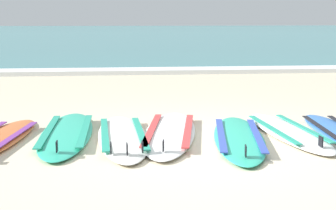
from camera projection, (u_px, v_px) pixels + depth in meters
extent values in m
plane|color=beige|center=(203.00, 146.00, 5.38)|extent=(80.00, 80.00, 0.00)
cube|color=teal|center=(131.00, 33.00, 41.27)|extent=(80.00, 60.00, 0.10)
cube|color=white|center=(156.00, 71.00, 12.31)|extent=(80.00, 0.83, 0.11)
cube|color=purple|center=(13.00, 137.00, 5.48)|extent=(0.30, 1.52, 0.01)
ellipsoid|color=#2DB793|center=(67.00, 133.00, 5.82)|extent=(0.61, 2.41, 0.07)
cube|color=teal|center=(48.00, 130.00, 5.79)|extent=(0.09, 1.68, 0.01)
cube|color=teal|center=(85.00, 129.00, 5.83)|extent=(0.09, 1.68, 0.01)
cube|color=black|center=(57.00, 146.00, 4.89)|extent=(0.01, 0.09, 0.11)
ellipsoid|color=silver|center=(123.00, 136.00, 5.68)|extent=(0.68, 2.32, 0.07)
cube|color=teal|center=(105.00, 133.00, 5.65)|extent=(0.15, 1.61, 0.01)
cube|color=teal|center=(140.00, 132.00, 5.70)|extent=(0.15, 1.61, 0.01)
cube|color=black|center=(127.00, 149.00, 4.79)|extent=(0.02, 0.09, 0.11)
cube|color=black|center=(111.00, 148.00, 4.83)|extent=(0.02, 0.09, 0.11)
cube|color=black|center=(142.00, 147.00, 4.87)|extent=(0.02, 0.09, 0.11)
ellipsoid|color=white|center=(170.00, 132.00, 5.86)|extent=(1.01, 2.50, 0.07)
cube|color=#D13838|center=(152.00, 129.00, 5.87)|extent=(0.37, 1.69, 0.01)
cube|color=#D13838|center=(188.00, 129.00, 5.84)|extent=(0.37, 1.69, 0.01)
cube|color=black|center=(163.00, 146.00, 4.92)|extent=(0.03, 0.09, 0.11)
ellipsoid|color=#2DB793|center=(239.00, 138.00, 5.61)|extent=(0.94, 2.34, 0.07)
cube|color=#334CB2|center=(221.00, 134.00, 5.62)|extent=(0.34, 1.58, 0.01)
cube|color=#334CB2|center=(257.00, 134.00, 5.59)|extent=(0.34, 1.58, 0.01)
cube|color=black|center=(246.00, 151.00, 4.72)|extent=(0.03, 0.09, 0.11)
ellipsoid|color=white|center=(287.00, 131.00, 5.92)|extent=(0.70, 2.21, 0.07)
cube|color=teal|center=(272.00, 129.00, 5.88)|extent=(0.18, 1.53, 0.01)
cube|color=teal|center=(303.00, 127.00, 5.94)|extent=(0.18, 1.53, 0.01)
cube|color=black|center=(321.00, 141.00, 5.08)|extent=(0.02, 0.09, 0.11)
ellipsoid|color=#3875CC|center=(334.00, 130.00, 5.97)|extent=(0.62, 1.94, 0.07)
cube|color=black|center=(321.00, 127.00, 5.96)|extent=(0.17, 1.34, 0.01)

